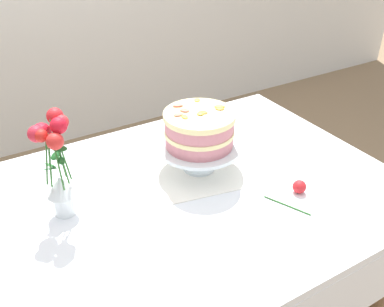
{
  "coord_description": "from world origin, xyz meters",
  "views": [
    {
      "loc": [
        -0.55,
        -0.97,
        1.57
      ],
      "look_at": [
        0.04,
        0.03,
        0.86
      ],
      "focal_mm": 39.99,
      "sensor_mm": 36.0,
      "label": 1
    }
  ],
  "objects_px": {
    "cake_stand": "(199,149)",
    "layer_cake": "(199,129)",
    "flower_vase": "(56,164)",
    "fallen_rose": "(299,188)",
    "dining_table": "(188,218)"
  },
  "relations": [
    {
      "from": "layer_cake",
      "to": "fallen_rose",
      "type": "xyz_separation_m",
      "value": [
        0.2,
        -0.28,
        -0.14
      ]
    },
    {
      "from": "fallen_rose",
      "to": "cake_stand",
      "type": "bearing_deg",
      "value": 125.6
    },
    {
      "from": "cake_stand",
      "to": "layer_cake",
      "type": "height_order",
      "value": "layer_cake"
    },
    {
      "from": "flower_vase",
      "to": "dining_table",
      "type": "bearing_deg",
      "value": -18.78
    },
    {
      "from": "dining_table",
      "to": "fallen_rose",
      "type": "distance_m",
      "value": 0.37
    },
    {
      "from": "flower_vase",
      "to": "layer_cake",
      "type": "bearing_deg",
      "value": -0.78
    },
    {
      "from": "flower_vase",
      "to": "fallen_rose",
      "type": "height_order",
      "value": "flower_vase"
    },
    {
      "from": "cake_stand",
      "to": "flower_vase",
      "type": "relative_size",
      "value": 0.87
    },
    {
      "from": "dining_table",
      "to": "fallen_rose",
      "type": "relative_size",
      "value": 9.66
    },
    {
      "from": "cake_stand",
      "to": "layer_cake",
      "type": "bearing_deg",
      "value": 87.99
    },
    {
      "from": "flower_vase",
      "to": "fallen_rose",
      "type": "bearing_deg",
      "value": -23.22
    },
    {
      "from": "cake_stand",
      "to": "layer_cake",
      "type": "distance_m",
      "value": 0.08
    },
    {
      "from": "cake_stand",
      "to": "fallen_rose",
      "type": "bearing_deg",
      "value": -54.4
    },
    {
      "from": "dining_table",
      "to": "flower_vase",
      "type": "xyz_separation_m",
      "value": [
        -0.36,
        0.12,
        0.26
      ]
    },
    {
      "from": "cake_stand",
      "to": "flower_vase",
      "type": "distance_m",
      "value": 0.48
    }
  ]
}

